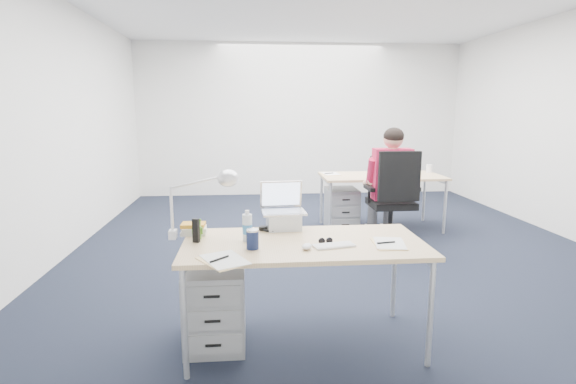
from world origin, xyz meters
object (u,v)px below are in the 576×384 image
Objects in this scene: can_koozie at (253,239)px; headphones at (272,228)px; silver_laptop at (284,206)px; sunglasses at (326,241)px; drawer_pedestal_near at (215,305)px; desk_lamp at (194,203)px; dark_laptop at (385,165)px; bear_figurine at (197,229)px; wireless_keyboard at (334,245)px; far_cup at (429,169)px; computer_mouse at (307,246)px; book_stack at (194,229)px; cordless_phone at (196,231)px; drawer_pedestal_far at (342,209)px; office_chair at (391,220)px; desk_far at (381,179)px; water_bottle at (247,226)px; seated_person at (388,186)px; desk_near at (304,248)px.

headphones is at bearing 71.53° from can_koozie.
sunglasses is at bearing -60.62° from silver_laptop.
drawer_pedestal_near is at bearing -149.20° from headphones.
headphones is 0.60m from desk_lamp.
dark_laptop is (1.57, 2.61, -0.04)m from silver_laptop.
wireless_keyboard is at bearing 3.18° from bear_figurine.
far_cup reaches higher than drawer_pedestal_near.
sunglasses is at bearing 63.45° from computer_mouse.
book_stack is 0.21m from cordless_phone.
book_stack is at bearing 172.18° from computer_mouse.
far_cup reaches higher than headphones.
desk_lamp is (-1.62, -2.82, 0.70)m from drawer_pedestal_far.
office_chair is at bearing 42.31° from book_stack.
desk_lamp is (-2.15, -2.80, 0.29)m from desk_far.
far_cup is at bearing 59.76° from desk_lamp.
water_bottle is 0.34m from cordless_phone.
wireless_keyboard reaches higher than drawer_pedestal_far.
bear_figurine reaches higher than wireless_keyboard.
desk_lamp is at bearing -164.23° from headphones.
wireless_keyboard is at bearing -111.90° from desk_far.
silver_laptop is 0.40m from water_bottle.
office_chair is 2.34× the size of desk_lamp.
computer_mouse is 0.20× the size of desk_lamp.
bear_figurine is 3.57m from dark_laptop.
seated_person is 6.59× the size of water_bottle.
seated_person is (-0.11, -0.64, 0.01)m from desk_far.
cordless_phone is (0.04, -0.20, 0.04)m from book_stack.
can_koozie is (-1.64, -2.24, 0.47)m from office_chair.
desk_lamp reaches higher than computer_mouse.
desk_near is at bearing 110.74° from computer_mouse.
dark_laptop is at bearing 63.78° from desk_near.
headphones is at bearing 5.98° from book_stack.
desk_far is 3.55m from can_koozie.
seated_person is 2.94m from can_koozie.
seated_person is 2.50m from headphones.
computer_mouse is 0.19m from sunglasses.
desk_far is 4.44× the size of dark_laptop.
desk_lamp is (-0.54, -0.16, 0.23)m from headphones.
drawer_pedestal_near is 0.72m from desk_lamp.
computer_mouse is 0.86m from book_stack.
seated_person is 0.69m from dark_laptop.
desk_near is at bearing -58.20° from headphones.
computer_mouse is at bearing -115.66° from seated_person.
headphones is 0.93× the size of water_bottle.
water_bottle is at bearing 171.23° from computer_mouse.
office_chair is at bearing -97.95° from desk_far.
silver_laptop is at bearing 122.85° from computer_mouse.
silver_laptop is 0.18m from headphones.
book_stack is (-0.55, -0.06, 0.02)m from headphones.
silver_laptop is 0.68m from cordless_phone.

